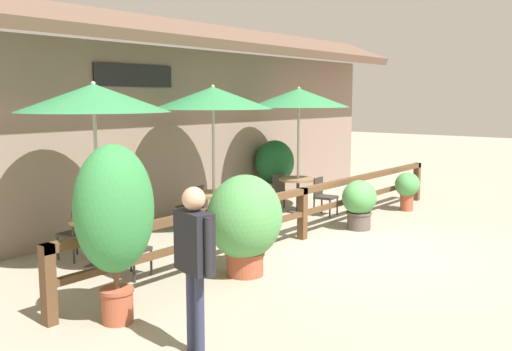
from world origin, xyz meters
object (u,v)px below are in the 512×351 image
object	(u,v)px
chair_near_wallside	(77,231)
chair_middle_streetside	(238,214)
dining_table_far	(298,185)
potted_plant_small_flowering	(114,214)
potted_plant_corner_fern	(359,202)
pedestrian	(194,248)
dining_table_middle	(214,201)
chair_far_streetside	(323,195)
potted_plant_broad_leaf	(275,164)
chair_near_streetside	(128,245)
chair_middle_wallside	(193,204)
dining_table_near	(99,229)
patio_umbrella_far	(299,98)
patio_umbrella_middle	(213,98)
patio_umbrella_near	(94,98)
potted_plant_tall_tropical	(245,220)
chair_far_wallside	(275,189)

from	to	relation	value
chair_near_wallside	chair_middle_streetside	distance (m)	2.89
dining_table_far	potted_plant_small_flowering	bearing A→B (deg)	-162.87
potted_plant_corner_fern	pedestrian	size ratio (longest dim) A/B	0.57
dining_table_middle	chair_far_streetside	world-z (taller)	chair_far_streetside
dining_table_far	potted_plant_broad_leaf	size ratio (longest dim) A/B	0.56
chair_near_streetside	chair_middle_wallside	world-z (taller)	same
chair_near_streetside	chair_middle_streetside	size ratio (longest dim) A/B	1.00
chair_far_streetside	pedestrian	distance (m)	7.23
dining_table_middle	pedestrian	bearing A→B (deg)	-139.07
dining_table_near	chair_near_streetside	xyz separation A→B (m)	(0.02, -0.67, -0.16)
dining_table_near	chair_near_wallside	bearing A→B (deg)	84.18
patio_umbrella_far	patio_umbrella_middle	bearing A→B (deg)	177.49
patio_umbrella_near	dining_table_near	size ratio (longest dim) A/B	3.24
dining_table_middle	potted_plant_tall_tropical	world-z (taller)	potted_plant_tall_tropical
chair_near_wallside	potted_plant_tall_tropical	bearing A→B (deg)	106.00
chair_middle_wallside	dining_table_far	world-z (taller)	chair_middle_wallside
dining_table_far	chair_far_streetside	world-z (taller)	chair_far_streetside
potted_plant_tall_tropical	pedestrian	bearing A→B (deg)	-151.03
chair_middle_wallside	potted_plant_small_flowering	xyz separation A→B (m)	(-4.03, -2.81, 0.82)
potted_plant_tall_tropical	pedestrian	size ratio (longest dim) A/B	0.86
dining_table_middle	patio_umbrella_far	xyz separation A→B (m)	(2.66, -0.12, 1.96)
potted_plant_broad_leaf	dining_table_far	bearing A→B (deg)	-114.27
dining_table_middle	potted_plant_small_flowering	xyz separation A→B (m)	(-3.95, -2.15, 0.67)
patio_umbrella_middle	patio_umbrella_far	distance (m)	2.66
potted_plant_broad_leaf	potted_plant_small_flowering	bearing A→B (deg)	-156.71
dining_table_near	pedestrian	size ratio (longest dim) A/B	0.51
dining_table_far	potted_plant_small_flowering	world-z (taller)	potted_plant_small_flowering
chair_middle_streetside	chair_far_wallside	size ratio (longest dim) A/B	1.00
chair_middle_streetside	chair_far_streetside	world-z (taller)	same
chair_middle_streetside	potted_plant_corner_fern	size ratio (longest dim) A/B	0.85
chair_far_wallside	potted_plant_corner_fern	size ratio (longest dim) A/B	0.85
chair_middle_streetside	dining_table_middle	bearing A→B (deg)	91.25
chair_middle_wallside	patio_umbrella_far	distance (m)	3.42
patio_umbrella_near	dining_table_far	size ratio (longest dim) A/B	3.24
potted_plant_small_flowering	chair_middle_streetside	bearing A→B (deg)	21.02
potted_plant_tall_tropical	chair_far_streetside	bearing A→B (deg)	17.80
chair_near_wallside	potted_plant_corner_fern	distance (m)	5.34
chair_middle_streetside	chair_far_wallside	bearing A→B (deg)	29.63
chair_near_streetside	potted_plant_corner_fern	world-z (taller)	potted_plant_corner_fern
dining_table_middle	patio_umbrella_far	bearing A→B (deg)	-2.51
potted_plant_tall_tropical	potted_plant_corner_fern	bearing A→B (deg)	1.94
potted_plant_small_flowering	patio_umbrella_far	bearing A→B (deg)	17.13
potted_plant_small_flowering	pedestrian	bearing A→B (deg)	-90.75
chair_middle_wallside	potted_plant_corner_fern	world-z (taller)	potted_plant_corner_fern
dining_table_far	pedestrian	xyz separation A→B (m)	(-6.63, -3.32, 0.49)
potted_plant_tall_tropical	potted_plant_small_flowering	world-z (taller)	potted_plant_small_flowering
dining_table_middle	chair_middle_streetside	distance (m)	0.68
chair_far_streetside	potted_plant_small_flowering	world-z (taller)	potted_plant_small_flowering
dining_table_middle	potted_plant_broad_leaf	bearing A→B (deg)	15.91
dining_table_near	dining_table_far	bearing A→B (deg)	1.13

